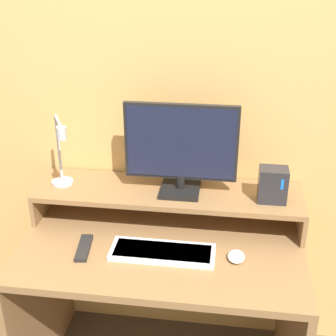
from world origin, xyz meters
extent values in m
cube|color=#E5AD60|center=(0.00, 0.69, 1.25)|extent=(6.00, 0.05, 2.50)
cube|color=olive|center=(0.00, 0.33, 0.70)|extent=(1.11, 0.66, 0.03)
cube|color=olive|center=(-0.54, 0.33, 0.34)|extent=(0.03, 0.66, 0.68)
cube|color=olive|center=(0.54, 0.33, 0.34)|extent=(0.03, 0.66, 0.68)
cube|color=olive|center=(-0.54, 0.51, 0.77)|extent=(0.02, 0.29, 0.12)
cube|color=olive|center=(0.54, 0.51, 0.77)|extent=(0.02, 0.29, 0.12)
cube|color=olive|center=(0.00, 0.51, 0.84)|extent=(1.11, 0.29, 0.02)
cube|color=black|center=(0.05, 0.51, 0.86)|extent=(0.16, 0.17, 0.02)
cylinder|color=black|center=(0.05, 0.51, 0.90)|extent=(0.04, 0.04, 0.05)
cube|color=black|center=(0.05, 0.52, 1.07)|extent=(0.45, 0.02, 0.32)
cube|color=#191E38|center=(0.05, 0.51, 1.07)|extent=(0.43, 0.01, 0.29)
cylinder|color=silver|center=(-0.46, 0.51, 0.86)|extent=(0.09, 0.09, 0.01)
cylinder|color=silver|center=(-0.46, 0.51, 1.01)|extent=(0.01, 0.01, 0.29)
cylinder|color=silver|center=(-0.42, 0.45, 1.16)|extent=(0.08, 0.13, 0.01)
cylinder|color=silver|center=(-0.39, 0.39, 1.13)|extent=(0.04, 0.04, 0.05)
cube|color=#28282D|center=(0.42, 0.48, 0.92)|extent=(0.11, 0.08, 0.14)
cube|color=#1972F2|center=(0.45, 0.44, 0.95)|extent=(0.01, 0.00, 0.04)
cube|color=silver|center=(0.01, 0.26, 0.72)|extent=(0.40, 0.15, 0.02)
cube|color=#AFAFB3|center=(0.01, 0.26, 0.73)|extent=(0.36, 0.12, 0.01)
ellipsoid|color=white|center=(0.29, 0.26, 0.73)|extent=(0.06, 0.08, 0.03)
cube|color=black|center=(-0.29, 0.25, 0.72)|extent=(0.07, 0.17, 0.02)
camera|label=1|loc=(0.23, -1.19, 1.76)|focal=50.00mm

